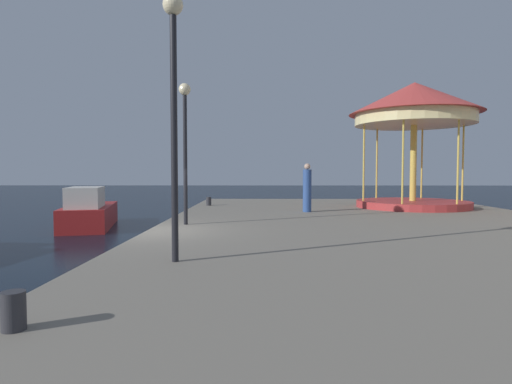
{
  "coord_description": "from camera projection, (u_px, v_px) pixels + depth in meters",
  "views": [
    {
      "loc": [
        3.12,
        -11.51,
        2.43
      ],
      "look_at": [
        2.97,
        2.5,
        1.73
      ],
      "focal_mm": 29.73,
      "sensor_mm": 36.0,
      "label": 1
    }
  ],
  "objects": [
    {
      "name": "bollard_south",
      "position": [
        209.0,
        201.0,
        20.05
      ],
      "size": [
        0.24,
        0.24,
        0.4
      ],
      "primitive_type": "cylinder",
      "color": "#2D2D33",
      "rests_on": "quay_dock"
    },
    {
      "name": "person_mid_promenade",
      "position": [
        307.0,
        189.0,
        16.87
      ],
      "size": [
        0.34,
        0.34,
        1.93
      ],
      "color": "#2D4C8C",
      "rests_on": "quay_dock"
    },
    {
      "name": "quay_dock",
      "position": [
        396.0,
        245.0,
        11.55
      ],
      "size": [
        13.64,
        26.46,
        0.8
      ],
      "primitive_type": "cube",
      "color": "gray",
      "rests_on": "ground"
    },
    {
      "name": "lamp_post_mid_promenade",
      "position": [
        185.0,
        128.0,
        12.77
      ],
      "size": [
        0.36,
        0.36,
        4.27
      ],
      "color": "black",
      "rests_on": "quay_dock"
    },
    {
      "name": "carousel",
      "position": [
        414.0,
        115.0,
        18.76
      ],
      "size": [
        5.71,
        5.71,
        5.55
      ],
      "color": "#B23333",
      "rests_on": "quay_dock"
    },
    {
      "name": "ground_plane",
      "position": [
        147.0,
        259.0,
        11.65
      ],
      "size": [
        120.0,
        120.0,
        0.0
      ],
      "primitive_type": "plane",
      "color": "black"
    },
    {
      "name": "motorboat_red",
      "position": [
        89.0,
        212.0,
        18.07
      ],
      "size": [
        2.89,
        5.23,
        1.78
      ],
      "color": "maroon",
      "rests_on": "ground"
    },
    {
      "name": "bollard_north",
      "position": [
        13.0,
        311.0,
        4.33
      ],
      "size": [
        0.24,
        0.24,
        0.4
      ],
      "primitive_type": "cylinder",
      "color": "#2D2D33",
      "rests_on": "quay_dock"
    },
    {
      "name": "lamp_post_near_edge",
      "position": [
        174.0,
        83.0,
        7.47
      ],
      "size": [
        0.36,
        0.36,
        4.72
      ],
      "color": "black",
      "rests_on": "quay_dock"
    }
  ]
}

